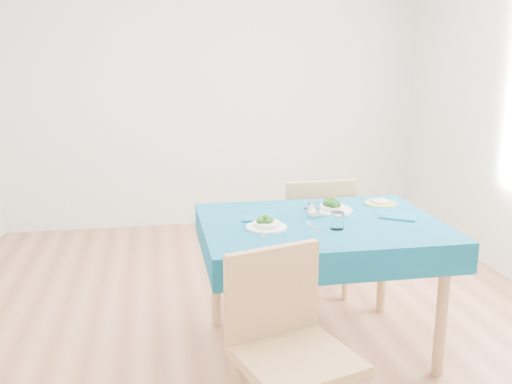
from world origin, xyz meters
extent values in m
cube|color=brown|center=(0.00, 0.00, -0.01)|extent=(4.00, 4.50, 0.02)
cube|color=silver|center=(0.00, 2.25, 1.35)|extent=(4.00, 0.02, 2.70)
cube|color=silver|center=(0.00, -2.25, 1.35)|extent=(4.00, 0.02, 2.70)
cube|color=navy|center=(0.30, -0.36, 0.38)|extent=(1.29, 0.98, 0.76)
cube|color=#AB7F50|center=(-0.05, -1.18, 0.56)|extent=(0.57, 0.60, 1.11)
cube|color=#AB7F50|center=(0.46, 0.43, 0.59)|extent=(0.48, 0.53, 1.17)
cube|color=silver|center=(-0.06, -0.52, 0.76)|extent=(0.05, 0.17, 0.00)
cube|color=silver|center=(0.22, -0.46, 0.76)|extent=(0.02, 0.19, 0.00)
cube|color=silver|center=(0.28, -0.17, 0.76)|extent=(0.03, 0.17, 0.00)
cube|color=silver|center=(0.76, -0.32, 0.76)|extent=(0.05, 0.22, 0.00)
cube|color=#0C506C|center=(-0.03, -0.26, 0.76)|extent=(0.21, 0.16, 0.01)
cube|color=#0C506C|center=(0.74, -0.36, 0.76)|extent=(0.24, 0.22, 0.01)
cylinder|color=white|center=(0.28, -0.28, 0.80)|extent=(0.07, 0.07, 0.09)
cylinder|color=white|center=(0.34, -0.51, 0.80)|extent=(0.07, 0.07, 0.09)
cylinder|color=#A3BF5D|center=(0.76, -0.07, 0.76)|extent=(0.20, 0.20, 0.01)
cube|color=beige|center=(0.76, -0.07, 0.78)|extent=(0.11, 0.11, 0.01)
camera|label=1|loc=(-0.59, -3.22, 1.64)|focal=40.00mm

